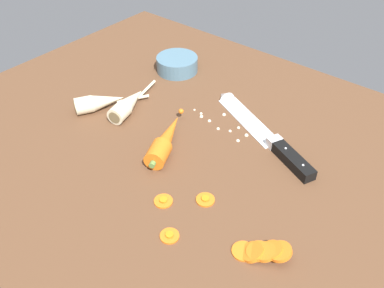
{
  "coord_description": "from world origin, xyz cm",
  "views": [
    {
      "loc": [
        42.06,
        -53.24,
        56.33
      ],
      "look_at": [
        0.0,
        -2.0,
        1.5
      ],
      "focal_mm": 38.91,
      "sensor_mm": 36.0,
      "label": 1
    }
  ],
  "objects": [
    {
      "name": "carrot_slice_stray_mid",
      "position": [
        5.3,
        -16.67,
        0.36
      ],
      "size": [
        3.47,
        3.47,
        0.7
      ],
      "color": "orange",
      "rests_on": "ground_plane"
    },
    {
      "name": "chefs_knife",
      "position": [
        7.39,
        12.17,
        0.65
      ],
      "size": [
        33.01,
        17.37,
        4.18
      ],
      "color": "silver",
      "rests_on": "ground_plane"
    },
    {
      "name": "carrot_slice_stray_far",
      "position": [
        11.0,
        -11.56,
        0.36
      ],
      "size": [
        3.48,
        3.48,
        0.7
      ],
      "color": "orange",
      "rests_on": "ground_plane"
    },
    {
      "name": "ground_plane",
      "position": [
        0.0,
        0.0,
        -2.0
      ],
      "size": [
        120.0,
        90.0,
        4.0
      ],
      "primitive_type": "cube",
      "color": "brown"
    },
    {
      "name": "parsnip_mid_left",
      "position": [
        -20.39,
        -0.46,
        1.98
      ],
      "size": [
        7.14,
        18.67,
        4.0
      ],
      "color": "beige",
      "rests_on": "ground_plane"
    },
    {
      "name": "parsnip_front",
      "position": [
        -26.04,
        -4.3,
        1.98
      ],
      "size": [
        10.78,
        16.3,
        4.0
      ],
      "color": "beige",
      "rests_on": "ground_plane"
    },
    {
      "name": "whole_carrot",
      "position": [
        -4.59,
        -5.08,
        2.1
      ],
      "size": [
        9.91,
        18.37,
        4.2
      ],
      "color": "orange",
      "rests_on": "ground_plane"
    },
    {
      "name": "mince_crumbs",
      "position": [
        0.4,
        9.38,
        0.39
      ],
      "size": [
        15.75,
        7.37,
        0.88
      ],
      "color": "beige",
      "rests_on": "ground_plane"
    },
    {
      "name": "carrot_slice_stack",
      "position": [
        25.14,
        -15.22,
        0.95
      ],
      "size": [
        8.96,
        6.63,
        3.54
      ],
      "color": "orange",
      "rests_on": "ground_plane"
    },
    {
      "name": "prep_bowl",
      "position": [
        -24.0,
        20.97,
        2.15
      ],
      "size": [
        11.0,
        11.0,
        4.0
      ],
      "color": "slate",
      "rests_on": "ground_plane"
    },
    {
      "name": "carrot_slice_stray_near",
      "position": [
        11.4,
        -21.82,
        0.36
      ],
      "size": [
        3.31,
        3.31,
        0.7
      ],
      "color": "orange",
      "rests_on": "ground_plane"
    }
  ]
}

